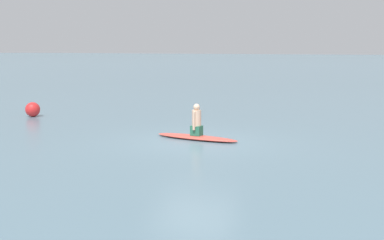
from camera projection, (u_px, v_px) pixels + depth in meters
name	position (u px, v px, depth m)	size (l,w,h in m)	color
ground_plane	(195.00, 142.00, 15.66)	(400.00, 400.00, 0.00)	slate
surfboard	(197.00, 137.00, 16.10)	(2.81, 0.63, 0.12)	#D84C3F
person_paddler	(197.00, 121.00, 16.03)	(0.43, 0.34, 0.99)	#26664C
buoy_marker	(33.00, 109.00, 21.33)	(0.60, 0.60, 0.60)	red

